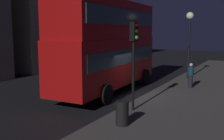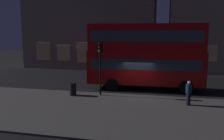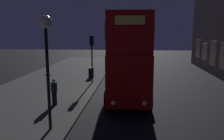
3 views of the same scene
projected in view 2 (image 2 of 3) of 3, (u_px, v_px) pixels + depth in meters
The scene contains 7 objects.
ground_plane at pixel (138, 93), 19.23m from camera, with size 80.00×80.00×0.00m, color black.
sidewalk_slab at pixel (129, 113), 14.39m from camera, with size 44.00×8.20×0.12m, color #423F3D.
building_with_clock at pixel (93, 9), 33.82m from camera, with size 17.81×8.67×16.37m.
double_decker_bus at pixel (145, 53), 20.14m from camera, with size 9.99×3.14×5.64m.
traffic_light_near_kerb at pixel (100, 57), 17.73m from camera, with size 0.35×0.38×4.11m.
pedestrian at pixel (189, 93), 15.59m from camera, with size 0.38×0.38×1.64m.
litter_bin at pixel (73, 89), 18.10m from camera, with size 0.52×0.52×0.98m, color black.
Camera 2 is at (1.90, -18.70, 4.94)m, focal length 37.70 mm.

